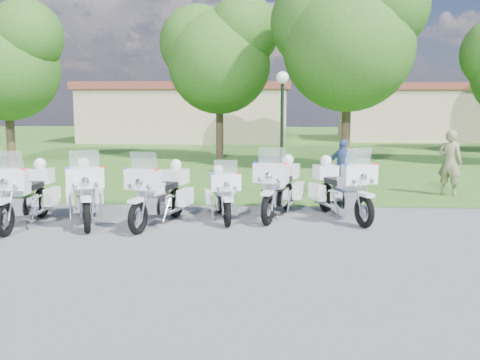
# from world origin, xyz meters

# --- Properties ---
(ground) EXTENTS (100.00, 100.00, 0.00)m
(ground) POSITION_xyz_m (0.00, 0.00, 0.00)
(ground) COLOR slate
(ground) RESTS_ON ground
(grass_lawn) EXTENTS (100.00, 48.00, 0.01)m
(grass_lawn) POSITION_xyz_m (0.00, 27.00, 0.00)
(grass_lawn) COLOR #36641F
(grass_lawn) RESTS_ON ground
(motorcycle_1) EXTENTS (0.86, 2.57, 1.72)m
(motorcycle_1) POSITION_xyz_m (-5.29, 0.50, 0.72)
(motorcycle_1) COLOR black
(motorcycle_1) RESTS_ON ground
(motorcycle_2) EXTENTS (1.40, 2.44, 1.71)m
(motorcycle_2) POSITION_xyz_m (-4.09, 0.83, 0.72)
(motorcycle_2) COLOR black
(motorcycle_2) RESTS_ON ground
(motorcycle_3) EXTENTS (1.24, 2.45, 1.68)m
(motorcycle_3) POSITION_xyz_m (-2.36, 0.81, 0.70)
(motorcycle_3) COLOR black
(motorcycle_3) RESTS_ON ground
(motorcycle_4) EXTENTS (1.01, 2.14, 1.46)m
(motorcycle_4) POSITION_xyz_m (-1.05, 1.43, 0.61)
(motorcycle_4) COLOR black
(motorcycle_4) RESTS_ON ground
(motorcycle_5) EXTENTS (1.26, 2.51, 1.72)m
(motorcycle_5) POSITION_xyz_m (0.30, 1.81, 0.72)
(motorcycle_5) COLOR black
(motorcycle_5) RESTS_ON ground
(motorcycle_6) EXTENTS (1.42, 2.44, 1.72)m
(motorcycle_6) POSITION_xyz_m (1.73, 1.69, 0.72)
(motorcycle_6) COLOR black
(motorcycle_6) RESTS_ON ground
(lamp_post) EXTENTS (0.44, 0.44, 3.81)m
(lamp_post) POSITION_xyz_m (0.46, 8.53, 2.90)
(lamp_post) COLOR black
(lamp_post) RESTS_ON ground
(tree_0) EXTENTS (5.19, 4.43, 6.92)m
(tree_0) POSITION_xyz_m (-11.11, 11.46, 4.58)
(tree_0) COLOR #38281C
(tree_0) RESTS_ON ground
(tree_1) EXTENTS (5.78, 4.93, 7.71)m
(tree_1) POSITION_xyz_m (-2.49, 15.18, 5.10)
(tree_1) COLOR #38281C
(tree_1) RESTS_ON ground
(tree_2) EXTENTS (6.22, 5.31, 8.30)m
(tree_2) POSITION_xyz_m (3.10, 11.55, 5.49)
(tree_2) COLOR #38281C
(tree_2) RESTS_ON ground
(building_west) EXTENTS (14.56, 8.32, 4.10)m
(building_west) POSITION_xyz_m (-6.00, 28.00, 2.07)
(building_west) COLOR tan
(building_west) RESTS_ON ground
(building_east) EXTENTS (11.44, 7.28, 4.10)m
(building_east) POSITION_xyz_m (11.00, 30.00, 2.07)
(building_east) COLOR tan
(building_east) RESTS_ON ground
(bystander_a) EXTENTS (0.83, 0.80, 1.92)m
(bystander_a) POSITION_xyz_m (5.30, 5.02, 0.96)
(bystander_a) COLOR #887F5C
(bystander_a) RESTS_ON ground
(bystander_c) EXTENTS (1.04, 0.82, 1.64)m
(bystander_c) POSITION_xyz_m (2.21, 4.98, 0.82)
(bystander_c) COLOR #39548A
(bystander_c) RESTS_ON ground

